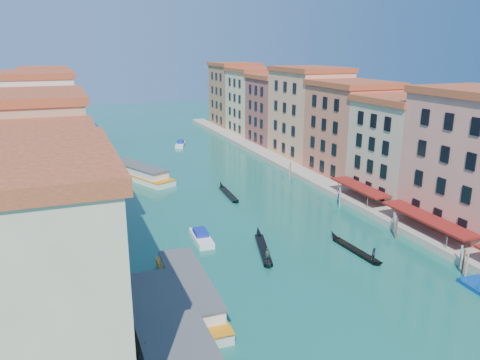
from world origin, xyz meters
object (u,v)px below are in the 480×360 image
object	(u,v)px
vaporetto_near	(189,290)
vaporetto_stop	(166,336)
vaporetto_far	(139,173)
gondola_fore	(263,248)
gondola_right	(356,250)

from	to	relation	value
vaporetto_near	vaporetto_stop	bearing A→B (deg)	-116.64
vaporetto_stop	vaporetto_far	bearing A→B (deg)	83.14
vaporetto_stop	gondola_fore	distance (m)	22.34
gondola_right	vaporetto_stop	bearing A→B (deg)	-161.61
vaporetto_stop	gondola_right	bearing A→B (deg)	22.40
gondola_fore	gondola_right	xyz separation A→B (m)	(10.92, -4.57, 0.01)
vaporetto_stop	gondola_right	distance (m)	29.05
vaporetto_stop	gondola_fore	bearing A→B (deg)	44.48
vaporetto_stop	vaporetto_far	world-z (taller)	vaporetto_stop
gondola_right	vaporetto_far	bearing A→B (deg)	110.10
vaporetto_stop	vaporetto_far	xyz separation A→B (m)	(6.73, 56.00, -0.20)
gondola_fore	vaporetto_near	bearing A→B (deg)	-129.50
vaporetto_stop	vaporetto_near	world-z (taller)	vaporetto_stop
gondola_fore	vaporetto_far	bearing A→B (deg)	118.81
vaporetto_near	gondola_right	distance (m)	23.14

